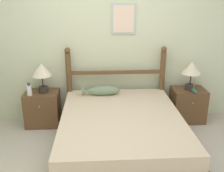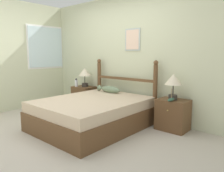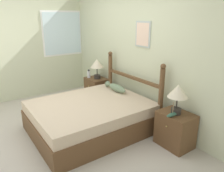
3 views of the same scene
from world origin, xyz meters
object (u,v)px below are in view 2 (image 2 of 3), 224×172
at_px(bed, 93,113).
at_px(table_lamp_right, 173,81).
at_px(nightstand_right, 173,115).
at_px(bottle, 76,83).
at_px(table_lamp_left, 85,73).
at_px(model_boat, 171,99).
at_px(nightstand_left, 84,97).
at_px(fish_pillow, 109,89).

relative_size(bed, table_lamp_right, 4.27).
distance_m(nightstand_right, bottle, 2.49).
distance_m(bed, table_lamp_left, 1.52).
bearing_deg(model_boat, nightstand_left, 176.93).
xyz_separation_m(nightstand_left, nightstand_right, (2.32, 0.00, 0.00)).
bearing_deg(table_lamp_right, bottle, -177.77).
bearing_deg(nightstand_left, model_boat, -3.07).
bearing_deg(table_lamp_left, nightstand_left, -173.91).
bearing_deg(nightstand_right, nightstand_left, 180.00).
relative_size(table_lamp_left, table_lamp_right, 1.00).
relative_size(bed, table_lamp_left, 4.27).
distance_m(bed, model_boat, 1.41).
distance_m(bottle, fish_pillow, 1.07).
xyz_separation_m(bed, table_lamp_left, (-1.12, 0.82, 0.61)).
height_order(table_lamp_left, bottle, table_lamp_left).
bearing_deg(fish_pillow, bed, -71.50).
height_order(nightstand_right, table_lamp_left, table_lamp_left).
height_order(bottle, fish_pillow, bottle).
bearing_deg(model_boat, fish_pillow, 179.30).
distance_m(nightstand_left, bottle, 0.40).
relative_size(bed, bottle, 9.77).
bearing_deg(bottle, table_lamp_right, 2.23).
xyz_separation_m(nightstand_right, fish_pillow, (-1.40, -0.11, 0.32)).
xyz_separation_m(nightstand_left, fish_pillow, (0.92, -0.11, 0.32)).
xyz_separation_m(bed, fish_pillow, (-0.24, 0.71, 0.33)).
height_order(bed, bottle, bottle).
height_order(nightstand_right, model_boat, model_boat).
distance_m(table_lamp_left, bottle, 0.32).
height_order(table_lamp_right, fish_pillow, table_lamp_right).
distance_m(nightstand_right, model_boat, 0.32).
relative_size(table_lamp_left, model_boat, 1.85).
distance_m(bed, nightstand_right, 1.42).
relative_size(bed, nightstand_right, 3.58).
relative_size(nightstand_left, table_lamp_right, 1.19).
distance_m(nightstand_left, nightstand_right, 2.32).
xyz_separation_m(table_lamp_left, fish_pillow, (0.88, -0.11, -0.28)).
xyz_separation_m(bed, nightstand_left, (-1.16, 0.82, 0.02)).
height_order(nightstand_right, fish_pillow, fish_pillow).
bearing_deg(bed, fish_pillow, 108.50).
distance_m(table_lamp_left, table_lamp_right, 2.28).
xyz_separation_m(bed, nightstand_right, (1.16, 0.82, 0.02)).
xyz_separation_m(nightstand_right, table_lamp_right, (-0.00, -0.02, 0.60)).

